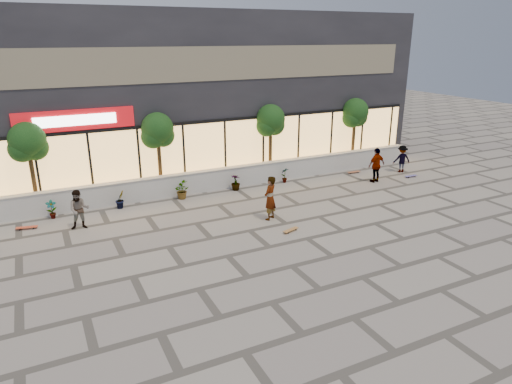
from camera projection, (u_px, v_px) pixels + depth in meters
name	position (u px, v px, depth m)	size (l,w,h in m)	color
ground	(307.00, 239.00, 17.25)	(80.00, 80.00, 0.00)	gray
planter_wall	(233.00, 177.00, 23.01)	(22.00, 0.42, 1.04)	silver
retail_building	(194.00, 91.00, 26.45)	(24.00, 9.17, 8.50)	black
shrub_a	(52.00, 209.00, 19.01)	(0.43, 0.29, 0.81)	#113714
shrub_b	(120.00, 199.00, 20.19)	(0.45, 0.36, 0.81)	#113714
shrub_c	(181.00, 190.00, 21.36)	(0.73, 0.63, 0.81)	#113714
shrub_d	(236.00, 182.00, 22.54)	(0.45, 0.45, 0.81)	#113714
shrub_e	(285.00, 175.00, 23.71)	(0.43, 0.29, 0.81)	#113714
tree_west	(28.00, 144.00, 19.02)	(1.60, 1.50, 3.92)	#3E2E16
tree_midwest	(158.00, 132.00, 21.33)	(1.60, 1.50, 3.92)	#3E2E16
tree_mideast	(271.00, 122.00, 23.85)	(1.60, 1.50, 3.92)	#3E2E16
tree_east	(355.00, 114.00, 26.16)	(1.60, 1.50, 3.92)	#3E2E16
skater_center	(270.00, 198.00, 18.78)	(0.68, 0.45, 1.86)	white
skater_left	(79.00, 210.00, 17.89)	(0.78, 0.61, 1.61)	tan
skater_right_near	(376.00, 165.00, 23.63)	(1.07, 0.45, 1.83)	white
skater_right_far	(402.00, 159.00, 25.44)	(0.98, 0.56, 1.52)	maroon
skateboard_center	(291.00, 230.00, 17.84)	(0.77, 0.42, 0.09)	olive
skateboard_left	(27.00, 227.00, 18.06)	(0.82, 0.36, 0.10)	#BA3F23
skateboard_right_near	(354.00, 172.00, 25.41)	(0.79, 0.25, 0.09)	#9B5532
skateboard_right_far	(411.00, 176.00, 24.70)	(0.75, 0.22, 0.09)	#595399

